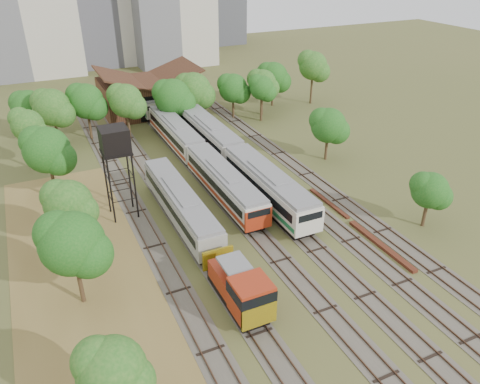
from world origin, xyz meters
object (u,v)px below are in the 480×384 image
railcar_red_set (197,156)px  shunter_locomotive (242,290)px  water_tower (115,143)px  railcar_green_set (210,135)px

railcar_red_set → shunter_locomotive: 26.61m
railcar_red_set → water_tower: size_ratio=3.46×
water_tower → railcar_red_set: bearing=32.8°
railcar_green_set → water_tower: water_tower is taller
railcar_green_set → railcar_red_set: bearing=-125.0°
shunter_locomotive → water_tower: (-5.26, 18.68, 6.54)m
railcar_red_set → railcar_green_set: size_ratio=0.66×
shunter_locomotive → railcar_green_set: bearing=72.5°
railcar_red_set → shunter_locomotive: shunter_locomotive is taller
railcar_red_set → railcar_green_set: 6.97m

